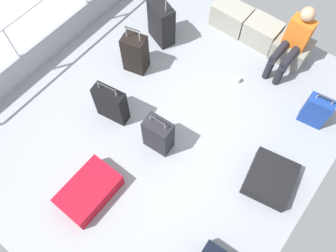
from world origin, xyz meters
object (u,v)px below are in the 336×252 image
object	(u,v)px
passenger_seated	(293,41)
suitcase_7	(161,23)
cargo_crate_2	(291,50)
suitcase_0	(316,111)
suitcase_6	(158,135)
suitcase_3	(270,179)
suitcase_4	(89,191)
paper_cup	(238,80)
cargo_crate_1	(262,32)
suitcase_1	(111,104)
suitcase_5	(135,53)
cargo_crate_0	(231,16)

from	to	relation	value
passenger_seated	suitcase_7	distance (m)	2.01
passenger_seated	cargo_crate_2	bearing A→B (deg)	90.00
cargo_crate_2	suitcase_0	distance (m)	1.16
suitcase_6	suitcase_3	bearing A→B (deg)	17.71
suitcase_4	paper_cup	distance (m)	2.73
cargo_crate_1	cargo_crate_2	world-z (taller)	cargo_crate_1
cargo_crate_2	suitcase_6	xyz separation A→B (m)	(-0.67, -2.48, 0.11)
cargo_crate_1	suitcase_3	bearing A→B (deg)	-56.09
cargo_crate_1	suitcase_3	world-z (taller)	cargo_crate_1
cargo_crate_2	suitcase_6	distance (m)	2.57
suitcase_1	suitcase_5	bearing A→B (deg)	109.57
cargo_crate_2	suitcase_4	xyz separation A→B (m)	(-0.92, -3.58, -0.06)
suitcase_3	suitcase_7	size ratio (longest dim) A/B	0.81
cargo_crate_1	paper_cup	bearing A→B (deg)	-80.14
suitcase_7	passenger_seated	bearing A→B (deg)	22.42
suitcase_7	cargo_crate_1	bearing A→B (deg)	36.10
passenger_seated	suitcase_3	xyz separation A→B (m)	(0.81, -1.83, -0.44)
suitcase_3	suitcase_6	distance (m)	1.57
cargo_crate_1	passenger_seated	bearing A→B (deg)	-19.16
passenger_seated	paper_cup	bearing A→B (deg)	-117.88
suitcase_5	suitcase_6	world-z (taller)	suitcase_5
suitcase_0	suitcase_5	size ratio (longest dim) A/B	0.72
suitcase_1	suitcase_6	xyz separation A→B (m)	(0.81, 0.04, -0.01)
cargo_crate_0	suitcase_4	distance (m)	3.59
passenger_seated	suitcase_7	world-z (taller)	passenger_seated
cargo_crate_0	passenger_seated	size ratio (longest dim) A/B	0.59
cargo_crate_0	cargo_crate_1	distance (m)	0.58
suitcase_0	suitcase_5	world-z (taller)	suitcase_5
passenger_seated	suitcase_6	size ratio (longest dim) A/B	1.49
suitcase_3	suitcase_7	bearing A→B (deg)	158.19
suitcase_3	suitcase_5	xyz separation A→B (m)	(-2.60, 0.36, 0.22)
cargo_crate_0	suitcase_4	world-z (taller)	cargo_crate_0
cargo_crate_1	passenger_seated	xyz separation A→B (m)	(0.54, -0.19, 0.35)
passenger_seated	suitcase_1	bearing A→B (deg)	-122.25
cargo_crate_1	suitcase_6	xyz separation A→B (m)	(-0.12, -2.49, 0.09)
cargo_crate_0	suitcase_3	bearing A→B (deg)	-45.99
passenger_seated	suitcase_1	xyz separation A→B (m)	(-1.48, -2.34, -0.24)
cargo_crate_2	suitcase_0	bearing A→B (deg)	-45.74
cargo_crate_2	suitcase_7	distance (m)	2.08
suitcase_0	suitcase_6	xyz separation A→B (m)	(-1.48, -1.65, 0.04)
suitcase_3	suitcase_4	world-z (taller)	suitcase_4
paper_cup	suitcase_1	bearing A→B (deg)	-124.09
cargo_crate_2	suitcase_5	size ratio (longest dim) A/B	0.65
cargo_crate_0	paper_cup	size ratio (longest dim) A/B	6.27
cargo_crate_2	suitcase_3	world-z (taller)	cargo_crate_2
cargo_crate_2	cargo_crate_1	bearing A→B (deg)	178.88
suitcase_4	passenger_seated	bearing A→B (deg)	74.90
suitcase_4	paper_cup	size ratio (longest dim) A/B	7.88
cargo_crate_2	passenger_seated	bearing A→B (deg)	-90.00
suitcase_1	suitcase_4	size ratio (longest dim) A/B	0.94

